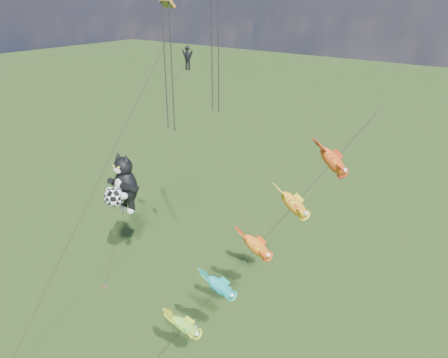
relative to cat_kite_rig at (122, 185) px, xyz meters
The scene contains 4 objects.
ground 13.57m from the cat_kite_rig, 127.79° to the right, with size 300.00×300.00×0.00m, color #19340D.
cat_kite_rig is the anchor object (origin of this frame).
fish_windsock_rig 15.03m from the cat_kite_rig, ahead, with size 9.94×12.64×17.81m.
parafoil_rig 13.31m from the cat_kite_rig, ahead, with size 6.42×16.69×26.77m.
Camera 1 is at (32.62, -13.25, 23.94)m, focal length 35.00 mm.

